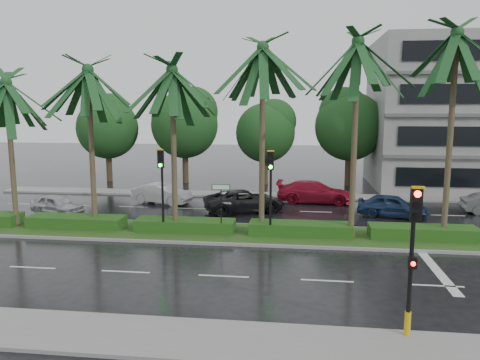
# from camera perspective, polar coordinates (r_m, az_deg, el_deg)

# --- Properties ---
(ground) EXTENTS (120.00, 120.00, 0.00)m
(ground) POSITION_cam_1_polar(r_m,az_deg,el_deg) (23.43, -0.06, -7.40)
(ground) COLOR black
(ground) RESTS_ON ground
(near_sidewalk) EXTENTS (40.00, 2.40, 0.12)m
(near_sidewalk) POSITION_cam_1_polar(r_m,az_deg,el_deg) (14.03, -5.58, -18.77)
(near_sidewalk) COLOR gray
(near_sidewalk) RESTS_ON ground
(far_sidewalk) EXTENTS (40.00, 2.00, 0.12)m
(far_sidewalk) POSITION_cam_1_polar(r_m,az_deg,el_deg) (35.04, 2.40, -1.84)
(far_sidewalk) COLOR gray
(far_sidewalk) RESTS_ON ground
(median) EXTENTS (36.00, 4.00, 0.15)m
(median) POSITION_cam_1_polar(r_m,az_deg,el_deg) (24.36, 0.24, -6.56)
(median) COLOR gray
(median) RESTS_ON ground
(hedge) EXTENTS (35.20, 1.40, 0.60)m
(hedge) POSITION_cam_1_polar(r_m,az_deg,el_deg) (24.26, 0.24, -5.72)
(hedge) COLOR #1B4814
(hedge) RESTS_ON median
(lane_markings) EXTENTS (34.00, 13.06, 0.01)m
(lane_markings) POSITION_cam_1_polar(r_m,az_deg,el_deg) (22.84, 7.45, -7.88)
(lane_markings) COLOR silver
(lane_markings) RESTS_ON ground
(palm_row) EXTENTS (26.30, 4.20, 10.63)m
(palm_row) POSITION_cam_1_polar(r_m,az_deg,el_deg) (23.74, -2.80, 13.05)
(palm_row) COLOR #453B28
(palm_row) RESTS_ON median
(signal_near) EXTENTS (0.34, 0.45, 4.36)m
(signal_near) POSITION_cam_1_polar(r_m,az_deg,el_deg) (13.91, 20.26, -8.64)
(signal_near) COLOR black
(signal_near) RESTS_ON near_sidewalk
(signal_median_left) EXTENTS (0.34, 0.42, 4.36)m
(signal_median_left) POSITION_cam_1_polar(r_m,az_deg,el_deg) (23.88, -9.54, 0.17)
(signal_median_left) COLOR black
(signal_median_left) RESTS_ON median
(signal_median_right) EXTENTS (0.34, 0.42, 4.36)m
(signal_median_right) POSITION_cam_1_polar(r_m,az_deg,el_deg) (22.93, 3.75, -0.09)
(signal_median_right) COLOR black
(signal_median_right) RESTS_ON median
(street_sign) EXTENTS (0.95, 0.09, 2.60)m
(street_sign) POSITION_cam_1_polar(r_m,az_deg,el_deg) (23.53, -2.33, -2.01)
(street_sign) COLOR black
(street_sign) RESTS_ON median
(bg_trees) EXTENTS (32.98, 5.78, 8.35)m
(bg_trees) POSITION_cam_1_polar(r_m,az_deg,el_deg) (40.13, 1.36, 6.67)
(bg_trees) COLOR #3C301B
(bg_trees) RESTS_ON ground
(building) EXTENTS (16.00, 10.00, 12.00)m
(building) POSITION_cam_1_polar(r_m,az_deg,el_deg) (42.74, 26.74, 7.17)
(building) COLOR slate
(building) RESTS_ON ground
(car_silver) EXTENTS (2.59, 3.87, 1.22)m
(car_silver) POSITION_cam_1_polar(r_m,az_deg,el_deg) (30.96, -21.40, -2.83)
(car_silver) COLOR #B9BBC1
(car_silver) RESTS_ON ground
(car_white) EXTENTS (2.45, 4.39, 1.37)m
(car_white) POSITION_cam_1_polar(r_m,az_deg,el_deg) (32.60, -9.53, -1.64)
(car_white) COLOR silver
(car_white) RESTS_ON ground
(car_darkgrey) EXTENTS (4.12, 5.58, 1.41)m
(car_darkgrey) POSITION_cam_1_polar(r_m,az_deg,el_deg) (29.54, 0.54, -2.57)
(car_darkgrey) COLOR black
(car_darkgrey) RESTS_ON ground
(car_red) EXTENTS (2.38, 5.32, 1.52)m
(car_red) POSITION_cam_1_polar(r_m,az_deg,el_deg) (32.78, 9.09, -1.44)
(car_red) COLOR maroon
(car_red) RESTS_ON ground
(car_blue) EXTENTS (2.53, 4.34, 1.39)m
(car_blue) POSITION_cam_1_polar(r_m,az_deg,el_deg) (29.62, 18.07, -3.00)
(car_blue) COLOR navy
(car_blue) RESTS_ON ground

